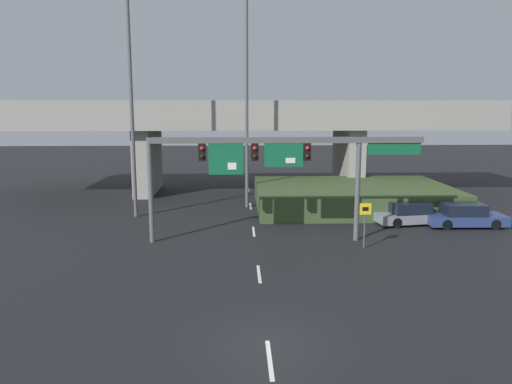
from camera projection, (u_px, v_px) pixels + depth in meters
ground_plane at (267, 341)px, 15.90m from camera, size 160.00×160.00×0.00m
lane_markings at (254, 231)px, 29.78m from camera, size 0.14×32.95×0.01m
signal_gantry at (274, 158)px, 26.91m from camera, size 14.94×0.44×5.75m
speed_limit_sign at (365, 218)px, 25.96m from camera, size 0.60×0.11×2.48m
highway_light_pole_near at (131, 87)px, 32.33m from camera, size 0.70×0.36×16.51m
highway_light_pole_far at (247, 89)px, 35.51m from camera, size 0.70×0.36×16.36m
overpass_bridge at (249, 127)px, 42.70m from camera, size 40.92×8.89×7.82m
grass_embankment at (352, 196)px, 36.57m from camera, size 13.94×9.83×1.69m
parked_sedan_near_right at (411, 214)px, 31.56m from camera, size 4.79×2.50×1.40m
parked_sedan_mid_right at (465, 216)px, 30.90m from camera, size 4.81×1.99×1.46m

